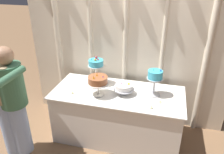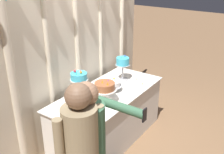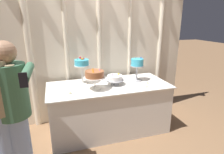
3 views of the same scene
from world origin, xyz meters
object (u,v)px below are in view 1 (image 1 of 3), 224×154
at_px(cake_table, 117,115).
at_px(cake_display_leftmost, 96,65).
at_px(tealight_near_left, 151,108).
at_px(tealight_near_right, 160,102).
at_px(cake_display_rightmost, 155,77).
at_px(cake_display_midright, 124,87).
at_px(tealight_far_left, 72,93).
at_px(cake_display_midleft, 98,81).
at_px(guest_man_dark_suit, 2,97).
at_px(guest_man_pink_jacket, 13,99).

distance_m(cake_table, cake_display_leftmost, 0.82).
xyz_separation_m(tealight_near_left, tealight_near_right, (0.10, 0.16, -0.00)).
height_order(cake_display_leftmost, cake_display_rightmost, cake_display_leftmost).
height_order(cake_display_midright, tealight_far_left, cake_display_midright).
bearing_deg(cake_display_rightmost, cake_display_midright, -168.89).
distance_m(cake_display_midright, tealight_near_left, 0.51).
distance_m(cake_display_leftmost, tealight_far_left, 0.54).
bearing_deg(tealight_near_right, tealight_near_left, -121.34).
xyz_separation_m(cake_display_midleft, tealight_near_left, (0.76, -0.16, -0.21)).
bearing_deg(tealight_far_left, cake_display_rightmost, 13.21).
relative_size(cake_display_leftmost, guest_man_dark_suit, 0.26).
bearing_deg(tealight_near_left, cake_display_rightmost, 90.99).
bearing_deg(cake_display_midright, cake_display_midleft, -161.14).
relative_size(cake_table, cake_display_midright, 6.54).
relative_size(cake_display_leftmost, guest_man_pink_jacket, 0.27).
relative_size(cake_display_leftmost, cake_display_midright, 1.47).
bearing_deg(guest_man_pink_jacket, cake_display_leftmost, 44.64).
bearing_deg(cake_table, cake_display_midleft, -152.21).
xyz_separation_m(cake_display_leftmost, guest_man_pink_jacket, (-0.85, -0.84, -0.23)).
bearing_deg(cake_display_leftmost, tealight_near_right, -17.99).
distance_m(cake_display_midleft, cake_display_rightmost, 0.78).
bearing_deg(guest_man_dark_suit, cake_table, 26.31).
height_order(tealight_near_right, guest_man_pink_jacket, guest_man_pink_jacket).
relative_size(cake_table, guest_man_pink_jacket, 1.19).
distance_m(cake_display_leftmost, tealight_near_right, 1.08).
height_order(cake_display_rightmost, guest_man_pink_jacket, guest_man_pink_jacket).
bearing_deg(cake_display_midleft, guest_man_pink_jacket, -152.20).
distance_m(tealight_near_right, guest_man_dark_suit, 2.05).
relative_size(cake_table, guest_man_dark_suit, 1.15).
height_order(cake_table, tealight_far_left, tealight_far_left).
bearing_deg(guest_man_dark_suit, tealight_near_left, 11.67).
height_order(cake_display_leftmost, cake_display_midleft, cake_display_leftmost).
xyz_separation_m(tealight_far_left, tealight_near_right, (1.22, 0.07, -0.00)).
height_order(tealight_near_right, guest_man_dark_suit, guest_man_dark_suit).
height_order(cake_display_rightmost, tealight_near_right, cake_display_rightmost).
height_order(cake_table, cake_display_midright, cake_display_midright).
height_order(cake_display_rightmost, tealight_far_left, cake_display_rightmost).
distance_m(tealight_far_left, guest_man_dark_suit, 0.90).
bearing_deg(cake_display_midright, guest_man_dark_suit, -155.64).
relative_size(cake_display_midleft, cake_display_rightmost, 0.82).
bearing_deg(cake_display_midleft, guest_man_dark_suit, -154.03).
height_order(cake_display_midleft, guest_man_pink_jacket, guest_man_pink_jacket).
xyz_separation_m(cake_table, tealight_far_left, (-0.61, -0.20, 0.40)).
relative_size(cake_display_midright, tealight_far_left, 7.01).
xyz_separation_m(cake_display_leftmost, tealight_far_left, (-0.23, -0.39, -0.30)).
xyz_separation_m(guest_man_dark_suit, guest_man_pink_jacket, (0.14, 0.03, -0.03)).
bearing_deg(cake_display_midleft, tealight_near_right, 0.17).
bearing_deg(tealight_near_left, cake_table, 150.25).
xyz_separation_m(cake_table, cake_display_midleft, (-0.25, -0.13, 0.61)).
xyz_separation_m(cake_display_midright, tealight_far_left, (-0.71, -0.18, -0.09)).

